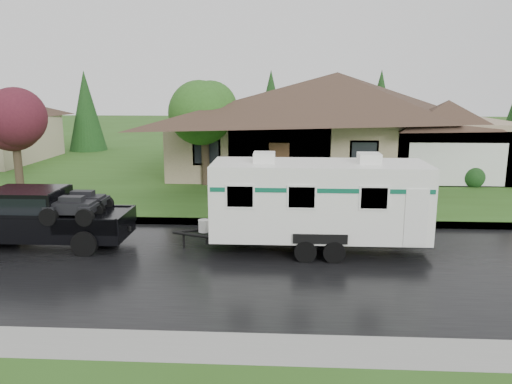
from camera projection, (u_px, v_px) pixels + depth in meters
The scene contains 10 objects.
ground at pixel (314, 244), 16.02m from camera, with size 140.00×140.00×0.00m, color #2E541A.
road at pixel (318, 266), 14.07m from camera, with size 140.00×8.00×0.01m, color black.
curb at pixel (311, 223), 18.20m from camera, with size 140.00×0.50×0.15m, color gray.
lawn at pixel (300, 167), 30.66m from camera, with size 140.00×26.00×0.15m, color #2E541A.
house_main at pixel (342, 111), 28.66m from camera, with size 19.44×10.80×6.90m.
tree_left_green at pixel (204, 110), 24.20m from camera, with size 3.22×3.22×5.33m.
tree_red at pixel (13, 118), 22.45m from camera, with size 2.97×2.97×4.92m.
shrub_row at pixel (344, 175), 24.86m from camera, with size 13.60×1.00×1.00m.
pickup_truck at pixel (38, 216), 15.71m from camera, with size 5.49×2.09×1.83m.
travel_trailer at pixel (318, 200), 15.10m from camera, with size 6.77×2.38×3.04m.
Camera 1 is at (-1.02, -15.40, 4.98)m, focal length 35.00 mm.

